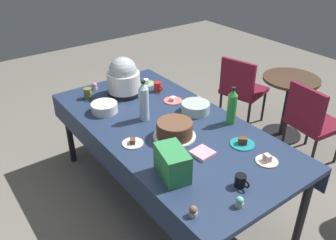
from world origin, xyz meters
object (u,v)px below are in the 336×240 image
at_px(maroon_chair_left, 241,87).
at_px(dessert_plate_white, 133,143).
at_px(slow_cooker, 123,78).
at_px(cupcake_rose, 193,211).
at_px(glass_salad_bowl, 196,108).
at_px(soda_bottle_lime_soda, 232,107).
at_px(dessert_plate_coral, 173,100).
at_px(soda_bottle_water, 144,102).
at_px(coffee_mug_black, 241,181).
at_px(ceramic_snack_bowl, 104,108).
at_px(soda_carton, 172,163).
at_px(dessert_plate_sage, 146,83).
at_px(cupcake_cocoa, 239,202).
at_px(dessert_plate_cream, 267,160).
at_px(dessert_plate_teal, 242,143).
at_px(round_cafe_table, 288,96).
at_px(potluck_table, 168,132).
at_px(cupcake_mint, 95,86).
at_px(frosted_layer_cake, 175,130).
at_px(maroon_chair_right, 311,119).
at_px(coffee_mug_red, 158,87).
at_px(cupcake_vanilla, 198,99).
at_px(coffee_mug_olive, 88,93).

bearing_deg(maroon_chair_left, dessert_plate_white, -72.09).
relative_size(slow_cooker, cupcake_rose, 5.42).
height_order(glass_salad_bowl, soda_bottle_lime_soda, soda_bottle_lime_soda).
xyz_separation_m(dessert_plate_coral, soda_bottle_water, (0.12, -0.39, 0.15)).
xyz_separation_m(soda_bottle_lime_soda, coffee_mug_black, (0.59, -0.51, -0.11)).
xyz_separation_m(ceramic_snack_bowl, soda_bottle_water, (0.31, 0.21, 0.12)).
bearing_deg(soda_carton, dessert_plate_sage, 167.19).
relative_size(ceramic_snack_bowl, dessert_plate_white, 1.42).
relative_size(glass_salad_bowl, coffee_mug_black, 2.22).
height_order(glass_salad_bowl, cupcake_cocoa, glass_salad_bowl).
bearing_deg(dessert_plate_cream, glass_salad_bowl, 175.54).
distance_m(dessert_plate_cream, dessert_plate_coral, 1.11).
bearing_deg(dessert_plate_teal, cupcake_cocoa, -48.53).
bearing_deg(round_cafe_table, dessert_plate_cream, -59.37).
relative_size(potluck_table, dessert_plate_coral, 12.93).
bearing_deg(cupcake_mint, frosted_layer_cake, 5.26).
height_order(slow_cooker, round_cafe_table, slow_cooker).
bearing_deg(round_cafe_table, soda_carton, -74.19).
height_order(slow_cooker, maroon_chair_right, slow_cooker).
bearing_deg(glass_salad_bowl, slow_cooker, -154.90).
height_order(glass_salad_bowl, soda_carton, soda_carton).
bearing_deg(cupcake_mint, dessert_plate_white, -11.07).
bearing_deg(potluck_table, round_cafe_table, 91.71).
relative_size(glass_salad_bowl, maroon_chair_left, 0.29).
xyz_separation_m(cupcake_mint, coffee_mug_red, (0.40, 0.47, 0.01)).
xyz_separation_m(glass_salad_bowl, dessert_plate_coral, (-0.28, -0.03, -0.03)).
bearing_deg(dessert_plate_cream, frosted_layer_cake, -153.15).
bearing_deg(soda_bottle_water, dessert_plate_teal, 26.70).
bearing_deg(coffee_mug_red, dessert_plate_coral, -2.46).
relative_size(cupcake_mint, maroon_chair_right, 0.08).
bearing_deg(cupcake_vanilla, dessert_plate_cream, -11.93).
height_order(dessert_plate_cream, coffee_mug_black, coffee_mug_black).
distance_m(frosted_layer_cake, dessert_plate_sage, 1.01).
relative_size(coffee_mug_black, maroon_chair_left, 0.13).
bearing_deg(ceramic_snack_bowl, slow_cooker, 122.46).
relative_size(slow_cooker, glass_salad_bowl, 1.50).
bearing_deg(slow_cooker, dessert_plate_sage, 103.70).
bearing_deg(cupcake_vanilla, soda_carton, -49.87).
height_order(dessert_plate_sage, cupcake_cocoa, cupcake_cocoa).
bearing_deg(dessert_plate_teal, ceramic_snack_bowl, -151.09).
height_order(dessert_plate_teal, coffee_mug_olive, coffee_mug_olive).
height_order(dessert_plate_cream, dessert_plate_coral, dessert_plate_cream).
distance_m(dessert_plate_sage, round_cafe_table, 1.58).
relative_size(dessert_plate_teal, cupcake_mint, 2.69).
bearing_deg(coffee_mug_red, coffee_mug_olive, -113.02).
xyz_separation_m(dessert_plate_cream, coffee_mug_olive, (-1.62, -0.56, 0.04)).
height_order(dessert_plate_cream, soda_bottle_water, soda_bottle_water).
bearing_deg(coffee_mug_red, frosted_layer_cake, -26.16).
xyz_separation_m(cupcake_cocoa, cupcake_vanilla, (-1.14, 0.67, 0.00)).
xyz_separation_m(coffee_mug_black, maroon_chair_left, (-1.39, 1.53, -0.30)).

